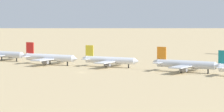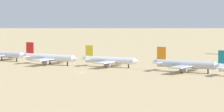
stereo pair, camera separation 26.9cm
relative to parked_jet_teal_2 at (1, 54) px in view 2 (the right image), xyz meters
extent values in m
plane|color=tan|center=(85.26, -30.72, -4.24)|extent=(4000.00, 4000.00, 0.00)
pyramid|color=slate|center=(-378.93, 998.44, 34.43)|extent=(460.65, 382.92, 77.35)
cylinder|color=silver|center=(0.39, 0.02, 0.04)|extent=(32.82, 6.00, 4.08)
cone|color=silver|center=(18.11, 1.07, 0.04)|extent=(3.28, 4.05, 3.88)
cube|color=silver|center=(1.41, 0.08, -0.57)|extent=(8.85, 32.99, 0.57)
cylinder|color=slate|center=(1.98, 7.78, -2.00)|extent=(3.80, 2.46, 2.24)
cylinder|color=black|center=(12.77, 0.76, -3.12)|extent=(0.71, 0.71, 2.24)
cylinder|color=black|center=(-1.28, 2.38, -3.12)|extent=(0.71, 0.71, 2.24)
cylinder|color=silver|center=(44.01, -5.07, 0.11)|extent=(33.38, 6.31, 4.15)
cone|color=silver|center=(62.01, -3.88, 0.11)|extent=(3.36, 4.14, 3.94)
cone|color=silver|center=(26.00, -6.25, 0.73)|extent=(4.37, 3.79, 3.53)
cube|color=red|center=(29.52, -6.02, 5.56)|extent=(5.41, 0.87, 6.74)
cube|color=silver|center=(29.25, -1.88, 0.53)|extent=(3.77, 7.25, 0.37)
cube|color=silver|center=(29.79, -10.16, 0.53)|extent=(3.77, 7.25, 0.37)
cube|color=silver|center=(45.04, -5.00, -0.51)|extent=(9.21, 33.57, 0.58)
cylinder|color=slate|center=(45.57, 2.83, -1.96)|extent=(3.87, 2.52, 2.28)
cylinder|color=slate|center=(46.59, -12.69, -1.96)|extent=(3.87, 2.52, 2.28)
cylinder|color=black|center=(56.59, -4.24, -3.10)|extent=(0.73, 0.73, 2.28)
cylinder|color=black|center=(42.29, -2.68, -3.10)|extent=(0.73, 0.73, 2.28)
cylinder|color=black|center=(42.62, -7.65, -3.10)|extent=(0.73, 0.73, 2.28)
cylinder|color=silver|center=(82.67, 1.88, -0.17)|extent=(31.28, 6.79, 3.88)
cone|color=silver|center=(99.49, 3.47, -0.17)|extent=(3.25, 3.95, 3.69)
cone|color=silver|center=(65.86, 0.28, 0.41)|extent=(4.18, 3.65, 3.30)
cube|color=yellow|center=(69.15, 0.60, 4.93)|extent=(5.07, 0.96, 6.31)
cube|color=silver|center=(68.78, 4.46, 0.22)|extent=(3.71, 6.86, 0.35)
cube|color=silver|center=(69.51, -3.27, 0.22)|extent=(3.71, 6.86, 0.35)
cube|color=silver|center=(83.64, 1.97, -0.75)|extent=(9.50, 31.54, 0.54)
cylinder|color=slate|center=(83.92, 9.30, -2.11)|extent=(3.68, 2.45, 2.14)
cylinder|color=slate|center=(85.29, -5.19, -2.11)|extent=(3.68, 2.45, 2.14)
cylinder|color=black|center=(94.42, 2.99, -3.18)|extent=(0.68, 0.68, 2.14)
cylinder|color=black|center=(81.01, 4.06, -3.18)|extent=(0.68, 0.68, 2.14)
cylinder|color=black|center=(81.44, -0.58, -3.18)|extent=(0.68, 0.68, 2.14)
cylinder|color=silver|center=(132.07, -0.38, 0.10)|extent=(33.22, 4.90, 4.14)
cone|color=silver|center=(150.08, 0.04, 0.10)|extent=(3.20, 4.00, 3.93)
cone|color=silver|center=(114.06, -0.79, 0.72)|extent=(4.22, 3.61, 3.52)
cube|color=orange|center=(117.58, -0.71, 5.54)|extent=(5.39, 0.64, 6.73)
cube|color=silver|center=(117.48, 3.43, 0.52)|extent=(3.47, 7.11, 0.37)
cube|color=silver|center=(117.67, -4.85, 0.52)|extent=(3.47, 7.11, 0.37)
cube|color=silver|center=(133.10, -0.35, -0.52)|extent=(7.80, 33.28, 0.58)
cylinder|color=slate|center=(133.96, 7.43, -1.97)|extent=(3.78, 2.36, 2.28)
cylinder|color=slate|center=(134.32, -8.09, -1.97)|extent=(3.78, 2.36, 2.28)
cylinder|color=black|center=(144.65, -0.09, -3.11)|extent=(0.72, 0.72, 2.28)
cylinder|color=black|center=(130.46, 2.07, -3.11)|extent=(0.72, 0.72, 2.28)
cylinder|color=black|center=(130.57, -2.90, -3.11)|extent=(0.72, 0.72, 2.28)
cone|color=silver|center=(152.38, -7.14, 0.67)|extent=(4.49, 3.95, 3.48)
cube|color=#14727A|center=(155.83, -6.72, 5.42)|extent=(5.34, 1.16, 6.65)
cube|color=silver|center=(156.33, -10.78, 0.46)|extent=(4.10, 7.30, 0.37)
camera|label=1|loc=(274.94, -299.92, 30.83)|focal=99.82mm
camera|label=2|loc=(275.17, -299.77, 30.83)|focal=99.82mm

